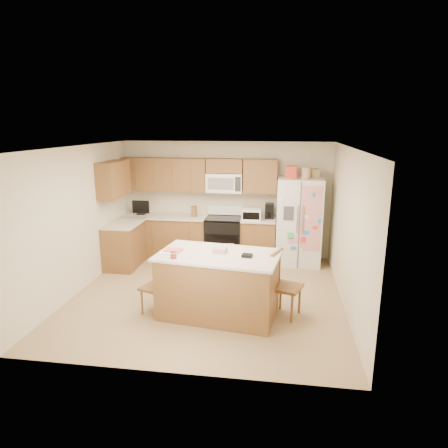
% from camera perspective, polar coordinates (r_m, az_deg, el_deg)
% --- Properties ---
extents(ground, '(4.50, 4.50, 0.00)m').
position_cam_1_polar(ground, '(6.98, -2.35, -10.05)').
color(ground, tan).
rests_on(ground, ground).
extents(room_shell, '(4.60, 4.60, 2.52)m').
position_cam_1_polar(room_shell, '(6.52, -2.48, 1.58)').
color(room_shell, beige).
rests_on(room_shell, ground).
extents(cabinetry, '(3.36, 1.56, 2.15)m').
position_cam_1_polar(cabinetry, '(8.56, -6.68, 0.90)').
color(cabinetry, brown).
rests_on(cabinetry, ground).
extents(stove, '(0.76, 0.65, 1.13)m').
position_cam_1_polar(stove, '(8.61, -0.01, -1.94)').
color(stove, black).
rests_on(stove, ground).
extents(refrigerator, '(0.90, 0.79, 2.04)m').
position_cam_1_polar(refrigerator, '(8.36, 10.63, 0.49)').
color(refrigerator, white).
rests_on(refrigerator, ground).
extents(island, '(1.91, 1.28, 1.07)m').
position_cam_1_polar(island, '(6.11, -0.79, -8.61)').
color(island, brown).
rests_on(island, ground).
extents(windsor_chair_left, '(0.48, 0.49, 0.90)m').
position_cam_1_polar(windsor_chair_left, '(6.27, -9.66, -8.87)').
color(windsor_chair_left, brown).
rests_on(windsor_chair_left, ground).
extents(windsor_chair_back, '(0.49, 0.47, 0.95)m').
position_cam_1_polar(windsor_chair_back, '(6.82, -0.40, -6.55)').
color(windsor_chair_back, brown).
rests_on(windsor_chair_back, ground).
extents(windsor_chair_right, '(0.54, 0.55, 1.00)m').
position_cam_1_polar(windsor_chair_right, '(6.16, 8.71, -8.77)').
color(windsor_chair_right, brown).
rests_on(windsor_chair_right, ground).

